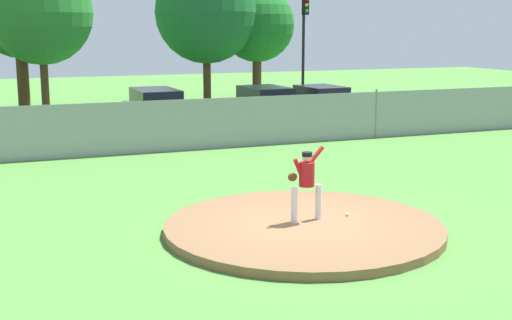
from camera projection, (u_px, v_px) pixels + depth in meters
name	position (u px, v px, depth m)	size (l,w,h in m)	color
ground_plane	(214.00, 174.00, 19.69)	(80.00, 80.00, 0.00)	#4C8438
asphalt_strip	(149.00, 132.00, 27.46)	(44.00, 7.00, 0.01)	#2B2B2D
pitchers_mound	(304.00, 227.00, 14.19)	(5.76, 5.76, 0.18)	brown
pitcher_youth	(306.00, 179.00, 14.16)	(0.80, 0.32, 1.57)	silver
baseball	(347.00, 214.00, 14.71)	(0.07, 0.07, 0.07)	white
chainlink_fence	(178.00, 125.00, 23.18)	(38.52, 0.07, 1.85)	gray
parked_car_teal	(156.00, 112.00, 26.98)	(1.79, 4.71, 1.75)	#146066
parked_car_navy	(265.00, 107.00, 28.95)	(2.08, 4.45, 1.66)	#161E4C
parked_car_silver	(321.00, 106.00, 29.87)	(2.05, 4.15, 1.61)	#B7BABF
traffic_cone_orange	(9.00, 132.00, 25.74)	(0.40, 0.40, 0.55)	orange
traffic_light_far	(304.00, 34.00, 33.20)	(0.28, 0.46, 5.58)	black
tree_bushy_near	(19.00, 16.00, 32.66)	(4.05, 4.05, 6.68)	#4C331E
tree_slender_far	(41.00, 13.00, 31.38)	(4.74, 4.74, 7.12)	#4C331E
tree_broad_left	(206.00, 12.00, 36.02)	(5.36, 5.36, 7.55)	#4C331E
tree_leaning_west	(257.00, 25.00, 37.56)	(4.11, 4.11, 6.30)	#4C331E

